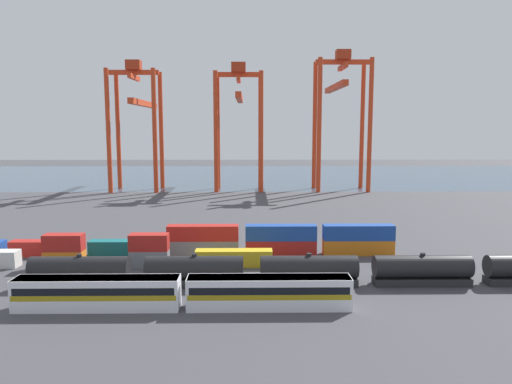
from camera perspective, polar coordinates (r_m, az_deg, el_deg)
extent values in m
plane|color=#424247|center=(118.33, -4.75, -2.96)|extent=(420.00, 420.00, 0.00)
cube|color=#384C60|center=(218.37, -2.93, 1.93)|extent=(400.00, 110.00, 0.01)
cube|color=silver|center=(62.13, -18.25, -11.31)|extent=(19.76, 3.10, 3.90)
cube|color=#9E8414|center=(62.16, -18.25, -11.39)|extent=(19.36, 3.14, 0.64)
cube|color=black|center=(61.92, -18.28, -10.71)|extent=(18.96, 3.13, 0.90)
cube|color=slate|center=(61.59, -18.32, -9.75)|extent=(19.56, 2.85, 0.36)
cube|color=silver|center=(59.41, 1.55, -11.79)|extent=(19.76, 3.10, 3.90)
cube|color=#9E8414|center=(59.44, 1.55, -11.88)|extent=(19.36, 3.14, 0.64)
cube|color=black|center=(59.19, 1.55, -11.17)|extent=(18.96, 3.13, 0.90)
cube|color=slate|center=(58.84, 1.55, -10.17)|extent=(19.56, 2.85, 0.36)
cube|color=#232326|center=(71.65, -20.05, -10.02)|extent=(13.38, 2.50, 1.10)
cylinder|color=black|center=(71.05, -20.13, -8.40)|extent=(13.38, 3.10, 3.10)
cylinder|color=black|center=(70.61, -20.19, -7.05)|extent=(0.70, 0.70, 0.36)
cube|color=#232326|center=(68.17, -7.24, -10.51)|extent=(13.38, 2.50, 1.10)
cylinder|color=black|center=(67.55, -7.27, -8.82)|extent=(13.38, 3.10, 3.10)
cylinder|color=black|center=(67.08, -7.30, -7.40)|extent=(0.70, 0.70, 0.36)
cube|color=#232326|center=(68.23, 6.23, -10.48)|extent=(13.38, 2.50, 1.10)
cylinder|color=black|center=(67.61, 6.26, -8.79)|extent=(13.38, 3.10, 3.10)
cylinder|color=black|center=(67.14, 6.28, -7.37)|extent=(0.70, 0.70, 0.36)
cube|color=#232326|center=(71.83, 18.99, -9.92)|extent=(13.38, 2.50, 1.10)
cylinder|color=black|center=(71.24, 19.06, -8.31)|extent=(13.38, 3.10, 3.10)
cylinder|color=black|center=(70.80, 19.12, -6.97)|extent=(0.70, 0.70, 0.36)
cube|color=orange|center=(82.00, -21.69, -7.33)|extent=(6.04, 2.44, 2.60)
cube|color=#AD211C|center=(81.39, -21.78, -5.56)|extent=(6.04, 2.44, 2.60)
cube|color=slate|center=(78.28, -12.49, -7.66)|extent=(6.04, 2.44, 2.60)
cube|color=#AD211C|center=(77.65, -12.54, -5.81)|extent=(6.04, 2.44, 2.60)
cube|color=gold|center=(76.72, -2.63, -7.80)|extent=(12.10, 2.44, 2.60)
cube|color=#AD211C|center=(90.03, -23.49, -6.11)|extent=(12.10, 2.44, 2.60)
cube|color=#146066|center=(85.80, -15.21, -6.40)|extent=(12.10, 2.44, 2.60)
cube|color=slate|center=(83.50, -6.27, -6.56)|extent=(12.10, 2.44, 2.60)
cube|color=#AD211C|center=(82.90, -6.29, -4.81)|extent=(12.10, 2.44, 2.60)
cube|color=#AD211C|center=(83.29, 2.95, -6.56)|extent=(12.10, 2.44, 2.60)
cube|color=#1C4299|center=(82.69, 2.96, -4.81)|extent=(12.10, 2.44, 2.60)
cube|color=orange|center=(85.18, 11.98, -6.39)|extent=(12.10, 2.44, 2.60)
cube|color=#1C4299|center=(84.60, 12.03, -4.68)|extent=(12.10, 2.44, 2.60)
cylinder|color=red|center=(167.35, -17.07, 6.88)|extent=(1.50, 1.50, 40.91)
cylinder|color=red|center=(163.76, -11.89, 7.04)|extent=(1.50, 1.50, 40.91)
cylinder|color=red|center=(178.78, -16.00, 6.95)|extent=(1.50, 1.50, 40.91)
cylinder|color=red|center=(175.42, -11.15, 7.09)|extent=(1.50, 1.50, 40.91)
cube|color=red|center=(172.14, -14.26, 13.55)|extent=(16.87, 1.20, 1.60)
cube|color=red|center=(171.98, -14.24, 13.02)|extent=(1.20, 13.46, 1.60)
cube|color=red|center=(185.28, -13.12, 10.15)|extent=(2.00, 40.76, 2.00)
cube|color=#9F2C14|center=(172.41, -14.28, 14.34)|extent=(4.80, 4.00, 3.20)
cylinder|color=red|center=(162.16, -4.77, 7.05)|extent=(1.50, 1.50, 40.23)
cylinder|color=red|center=(161.82, 0.61, 7.08)|extent=(1.50, 1.50, 40.23)
cylinder|color=red|center=(171.93, -4.54, 7.09)|extent=(1.50, 1.50, 40.23)
cylinder|color=red|center=(171.61, 0.53, 7.11)|extent=(1.50, 1.50, 40.23)
cube|color=red|center=(167.64, -2.08, 13.71)|extent=(16.67, 1.20, 1.60)
cube|color=red|center=(167.48, -2.07, 13.16)|extent=(1.20, 11.40, 1.60)
cube|color=red|center=(180.65, -1.97, 11.06)|extent=(2.00, 38.95, 2.00)
cube|color=#9F2C14|center=(167.91, -2.08, 14.52)|extent=(4.80, 4.00, 3.20)
cylinder|color=red|center=(162.65, 7.49, 7.76)|extent=(1.50, 1.50, 44.45)
cylinder|color=red|center=(165.92, 13.34, 7.62)|extent=(1.50, 1.50, 44.45)
cylinder|color=red|center=(173.88, 6.95, 7.76)|extent=(1.50, 1.50, 44.45)
cylinder|color=red|center=(176.94, 12.45, 7.63)|extent=(1.50, 1.50, 44.45)
cube|color=red|center=(171.05, 10.25, 14.89)|extent=(18.54, 1.20, 1.60)
cube|color=red|center=(170.85, 10.23, 14.36)|extent=(1.20, 12.94, 1.60)
cube|color=red|center=(183.43, 9.38, 12.13)|extent=(2.00, 38.35, 2.00)
cube|color=#9F2C14|center=(171.38, 10.27, 15.69)|extent=(4.80, 4.00, 3.20)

